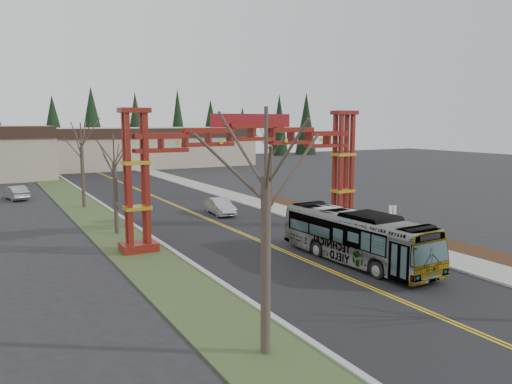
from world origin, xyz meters
TOP-DOWN VIEW (x-y plane):
  - ground at (0.00, 0.00)m, footprint 200.00×200.00m
  - road at (0.00, 25.00)m, footprint 12.00×110.00m
  - lane_line_left at (-0.12, 25.00)m, footprint 0.12×100.00m
  - lane_line_right at (0.12, 25.00)m, footprint 0.12×100.00m
  - curb_right at (6.15, 25.00)m, footprint 0.30×110.00m
  - sidewalk_right at (7.60, 25.00)m, footprint 2.60×110.00m
  - landscape_strip at (10.20, 10.00)m, footprint 2.60×50.00m
  - grass_median at (-8.00, 25.00)m, footprint 4.00×110.00m
  - curb_left at (-6.15, 25.00)m, footprint 0.30×110.00m
  - gateway_arch at (0.00, 18.00)m, footprint 18.20×1.60m
  - retail_building_east at (10.00, 79.95)m, footprint 38.00×20.30m
  - conifer_treeline at (0.25, 92.00)m, footprint 116.10×5.60m
  - transit_bus at (2.30, 9.61)m, footprint 3.00×10.91m
  - silver_sedan at (1.82, 27.12)m, footprint 1.90×4.50m
  - parked_car_far_a at (-13.32, 45.15)m, footprint 2.45×4.67m
  - bare_tree_median_near at (-8.00, 2.17)m, footprint 3.48×3.48m
  - bare_tree_median_mid at (-8.00, 23.66)m, footprint 3.02×3.02m
  - bare_tree_median_far at (-8.00, 36.47)m, footprint 3.42×3.42m
  - bare_tree_right_far at (10.00, 32.17)m, footprint 3.15×3.15m
  - street_sign at (8.71, 13.33)m, footprint 0.49×0.25m
  - barrel_south at (9.33, 15.75)m, footprint 0.59×0.59m
  - barrel_mid at (8.85, 18.02)m, footprint 0.57×0.57m
  - barrel_north at (9.87, 21.78)m, footprint 0.52×0.52m

SIDE VIEW (x-z plane):
  - ground at x=0.00m, z-range 0.00..0.00m
  - road at x=0.00m, z-range 0.00..0.02m
  - lane_line_left at x=-0.12m, z-range 0.02..0.03m
  - lane_line_right at x=0.12m, z-range 0.02..0.03m
  - grass_median at x=-8.00m, z-range 0.00..0.08m
  - landscape_strip at x=10.20m, z-range 0.00..0.12m
  - curb_right at x=6.15m, z-range 0.00..0.15m
  - curb_left at x=-6.15m, z-range 0.00..0.15m
  - sidewalk_right at x=7.60m, z-range 0.01..0.15m
  - barrel_north at x=9.87m, z-range 0.00..0.96m
  - barrel_mid at x=8.85m, z-range 0.00..1.05m
  - barrel_south at x=9.33m, z-range 0.00..1.09m
  - silver_sedan at x=1.82m, z-range 0.00..1.44m
  - parked_car_far_a at x=-13.32m, z-range 0.00..1.46m
  - transit_bus at x=2.30m, z-range 0.00..3.01m
  - street_sign at x=8.71m, z-range 0.50..2.78m
  - retail_building_east at x=10.00m, z-range 0.01..7.01m
  - bare_tree_median_mid at x=-8.00m, z-range 1.59..8.83m
  - bare_tree_right_far at x=10.00m, z-range 1.67..9.24m
  - bare_tree_median_far at x=-8.00m, z-range 1.71..9.72m
  - gateway_arch at x=0.00m, z-range 1.53..10.43m
  - bare_tree_median_near at x=-8.00m, z-range 1.94..10.50m
  - conifer_treeline at x=0.25m, z-range -0.01..12.99m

